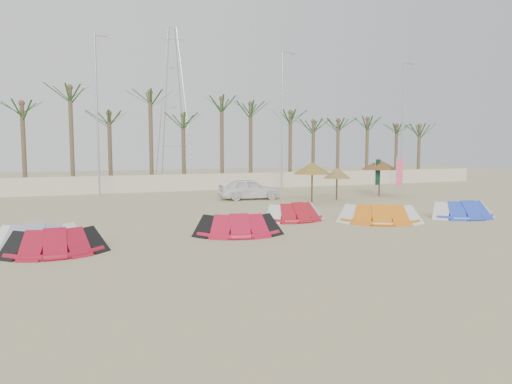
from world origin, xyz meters
name	(u,v)px	position (x,y,z in m)	size (l,w,h in m)	color
ground	(323,245)	(0.00, 0.00, 0.00)	(120.00, 120.00, 0.00)	tan
boundary_wall	(178,183)	(0.00, 22.00, 0.65)	(60.00, 0.30, 1.30)	beige
palm_line	(181,110)	(0.67, 23.50, 6.44)	(52.00, 4.00, 7.70)	brown
lamp_b	(98,112)	(-5.96, 20.00, 5.77)	(1.25, 0.14, 11.00)	#A5A8AD
lamp_c	(282,118)	(8.04, 20.00, 5.77)	(1.25, 0.14, 11.00)	#A5A8AD
lamp_d	(403,121)	(20.04, 20.00, 5.77)	(1.25, 0.14, 11.00)	#A5A8AD
pylon	(175,185)	(1.00, 28.00, 0.00)	(3.00, 3.00, 14.00)	#A5A8AD
kite_grey	(37,235)	(-8.99, 3.32, 0.42)	(3.08, 1.90, 0.90)	#8D94A9
kite_red_left	(55,240)	(-8.39, 2.17, 0.42)	(3.04, 1.59, 0.90)	maroon
kite_red_mid	(236,224)	(-2.07, 3.01, 0.42)	(3.48, 2.14, 0.90)	red
kite_red_right	(293,211)	(1.58, 5.33, 0.42)	(3.04, 1.72, 0.90)	#A91520
kite_orange	(375,213)	(4.75, 3.45, 0.42)	(3.99, 2.91, 0.90)	orange
kite_blue	(460,209)	(9.33, 3.03, 0.42)	(3.35, 1.96, 0.90)	blue
parasol_left	(312,168)	(5.68, 10.90, 2.11)	(2.31, 2.31, 2.47)	#4C331E
parasol_mid	(337,173)	(8.02, 11.82, 1.74)	(1.74, 1.74, 2.10)	#4C331E
parasol_right	(380,165)	(12.18, 12.89, 2.19)	(2.57, 2.57, 2.55)	#4C331E
flag_pink	(398,174)	(12.20, 10.95, 1.66)	(0.44, 0.15, 2.80)	#A5A8AD
flag_green	(377,173)	(11.69, 12.50, 1.61)	(0.45, 0.05, 2.72)	#A5A8AD
car	(250,189)	(2.91, 14.18, 0.68)	(1.61, 4.01, 1.37)	white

